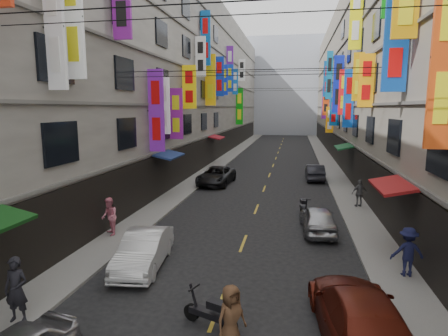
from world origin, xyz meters
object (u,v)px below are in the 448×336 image
at_px(car_right_far, 315,172).
at_px(pedestrian_crossing, 231,318).
at_px(scooter_far_right, 304,207).
at_px(pedestrian_rfar, 359,193).
at_px(car_right_near, 359,315).
at_px(car_right_mid, 318,219).
at_px(pedestrian_lfar, 109,216).
at_px(car_left_far, 216,176).
at_px(pedestrian_lnear, 16,290).
at_px(car_left_mid, 144,250).
at_px(pedestrian_rnear, 408,252).
at_px(scooter_crossing, 211,313).

xyz_separation_m(car_right_far, pedestrian_crossing, (-3.28, -24.02, 0.20)).
bearing_deg(pedestrian_crossing, car_right_far, 35.00).
distance_m(scooter_far_right, pedestrian_rfar, 3.99).
distance_m(scooter_far_right, car_right_near, 12.08).
xyz_separation_m(car_right_mid, pedestrian_lfar, (-9.91, -2.63, 0.36)).
height_order(car_left_far, pedestrian_lnear, pedestrian_lnear).
bearing_deg(car_right_near, car_left_mid, -30.21).
bearing_deg(pedestrian_lfar, pedestrian_rfar, 82.53).
bearing_deg(car_right_far, car_left_mid, 67.35).
bearing_deg(pedestrian_crossing, car_left_far, 55.63).
distance_m(car_right_near, car_right_far, 23.07).
distance_m(car_left_far, pedestrian_lnear, 20.75).
relative_size(car_right_far, pedestrian_rnear, 2.29).
distance_m(car_left_mid, car_right_mid, 8.90).
bearing_deg(scooter_far_right, pedestrian_rfar, -158.74).
bearing_deg(pedestrian_rnear, car_right_near, 57.17).
distance_m(scooter_crossing, car_left_far, 20.20).
height_order(car_left_mid, pedestrian_lnear, pedestrian_lnear).
xyz_separation_m(scooter_far_right, car_right_far, (1.14, 11.05, 0.24)).
height_order(scooter_crossing, pedestrian_lfar, pedestrian_lfar).
relative_size(pedestrian_lfar, pedestrian_rfar, 1.08).
height_order(scooter_far_right, pedestrian_lnear, pedestrian_lnear).
bearing_deg(car_left_far, pedestrian_rnear, -52.54).
bearing_deg(pedestrian_crossing, pedestrian_rfar, 22.59).
relative_size(pedestrian_lfar, pedestrian_crossing, 1.04).
relative_size(car_left_mid, pedestrian_rnear, 2.35).
relative_size(car_right_near, pedestrian_rnear, 2.89).
bearing_deg(pedestrian_rfar, car_right_near, 63.78).
relative_size(car_left_mid, pedestrian_crossing, 2.42).
height_order(car_right_far, pedestrian_lnear, pedestrian_lnear).
distance_m(car_left_far, car_right_mid, 13.08).
height_order(car_left_mid, car_right_far, car_left_mid).
xyz_separation_m(car_left_mid, pedestrian_rfar, (9.73, 10.63, 0.27)).
distance_m(scooter_far_right, pedestrian_crossing, 13.15).
height_order(car_left_mid, car_right_near, car_right_near).
distance_m(car_left_mid, pedestrian_lfar, 4.17).
bearing_deg(pedestrian_crossing, car_left_mid, 86.54).
bearing_deg(pedestrian_crossing, pedestrian_rnear, -4.36).
bearing_deg(scooter_crossing, car_left_mid, 66.16).
bearing_deg(car_left_far, car_right_near, -64.32).
distance_m(car_right_near, pedestrian_rnear, 4.90).
distance_m(car_left_mid, pedestrian_rfar, 14.41).
bearing_deg(scooter_crossing, pedestrian_rnear, -34.19).
bearing_deg(car_left_far, car_left_mid, -84.58).
xyz_separation_m(pedestrian_lfar, pedestrian_rnear, (12.80, -2.08, -0.01)).
distance_m(pedestrian_rnear, pedestrian_crossing, 7.69).
bearing_deg(car_right_mid, pedestrian_rfar, -122.32).
xyz_separation_m(pedestrian_lfar, pedestrian_rfar, (12.68, 7.71, -0.07)).
relative_size(car_left_mid, car_right_far, 1.02).
bearing_deg(pedestrian_rfar, pedestrian_rnear, 73.52).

